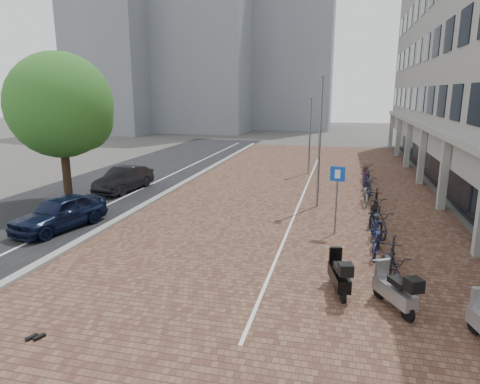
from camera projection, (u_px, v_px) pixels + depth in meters
name	position (u px, v px, depth m)	size (l,w,h in m)	color
ground	(192.00, 279.00, 12.58)	(140.00, 140.00, 0.00)	#474442
plaza_brick	(300.00, 192.00, 23.46)	(14.50, 42.00, 0.04)	brown
street_asphalt	(122.00, 183.00, 26.00)	(8.00, 50.00, 0.03)	black
curb	(181.00, 185.00, 25.09)	(0.35, 42.00, 0.14)	gray
lane_line	(151.00, 184.00, 25.54)	(0.12, 44.00, 0.00)	white
parking_line	(304.00, 192.00, 23.41)	(0.10, 30.00, 0.00)	white
bg_towers	(213.00, 30.00, 58.93)	(33.00, 23.00, 32.00)	gray
car_navy	(60.00, 213.00, 17.06)	(1.63, 4.06, 1.38)	black
car_dark	(124.00, 179.00, 23.73)	(1.44, 4.13, 1.36)	black
shoes	(35.00, 338.00, 9.48)	(0.35, 0.30, 0.09)	black
scooter_front	(395.00, 289.00, 10.69)	(0.53, 1.70, 1.17)	#949499
scooter_mid	(339.00, 273.00, 11.61)	(0.52, 1.67, 1.15)	black
parking_sign	(337.00, 189.00, 16.15)	(0.56, 0.12, 2.70)	slate
lamp_near	(319.00, 143.00, 19.79)	(0.12, 0.12, 6.22)	slate
lamp_far	(310.00, 136.00, 28.32)	(0.12, 0.12, 5.12)	gray
street_tree	(64.00, 108.00, 20.46)	(5.06, 5.06, 7.36)	#382619
bike_row	(372.00, 200.00, 19.72)	(1.24, 18.15, 1.05)	#222228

